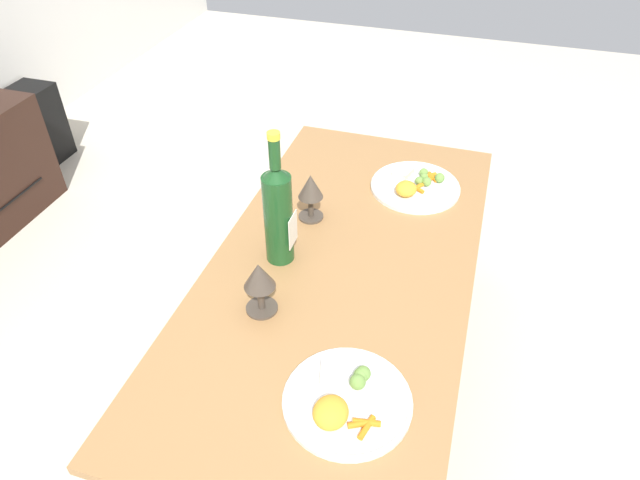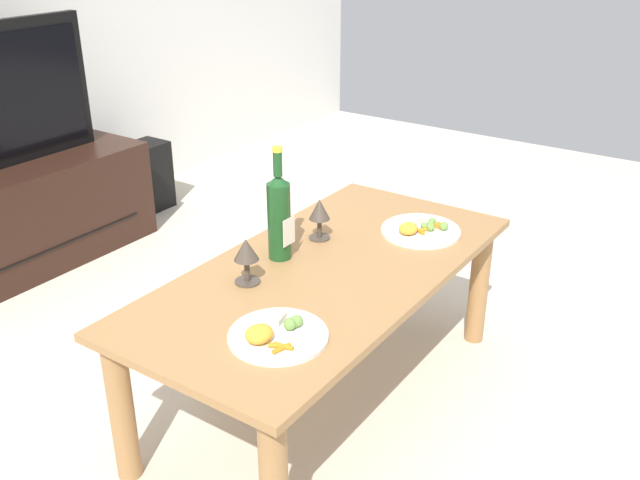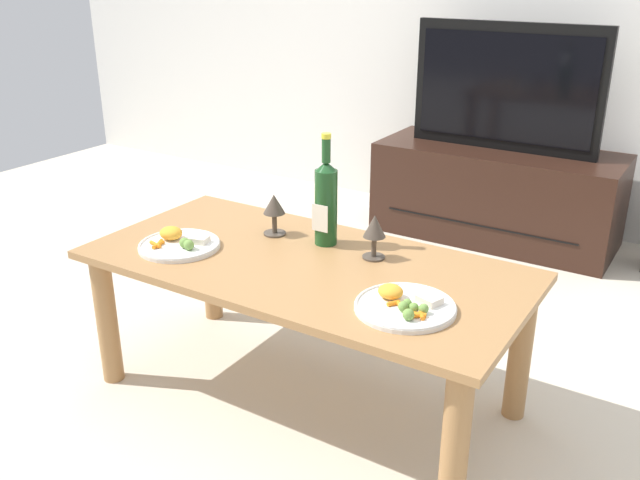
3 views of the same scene
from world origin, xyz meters
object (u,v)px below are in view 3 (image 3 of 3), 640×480
(dining_table, at_px, (304,286))
(wine_bottle, at_px, (326,200))
(tv_stand, at_px, (496,194))
(dinner_plate_left, at_px, (179,243))
(dinner_plate_right, at_px, (405,305))
(goblet_left, at_px, (274,207))
(tv_screen, at_px, (506,87))
(goblet_right, at_px, (374,229))

(dining_table, bearing_deg, wine_bottle, 97.23)
(tv_stand, relative_size, wine_bottle, 3.29)
(dinner_plate_left, height_order, dinner_plate_right, dinner_plate_left)
(dinner_plate_left, bearing_deg, goblet_left, 52.98)
(tv_screen, height_order, dinner_plate_left, tv_screen)
(goblet_right, height_order, dinner_plate_left, goblet_right)
(goblet_left, bearing_deg, tv_stand, 80.75)
(tv_screen, relative_size, goblet_left, 6.60)
(dining_table, relative_size, dinner_plate_left, 5.23)
(tv_screen, xyz_separation_m, wine_bottle, (-0.07, -1.55, -0.14))
(goblet_left, xyz_separation_m, goblet_right, (0.38, -0.00, -0.00))
(goblet_left, xyz_separation_m, dinner_plate_left, (-0.19, -0.26, -0.08))
(dining_table, xyz_separation_m, dinner_plate_left, (-0.40, -0.12, 0.10))
(tv_screen, distance_m, wine_bottle, 1.56)
(tv_stand, bearing_deg, dinner_plate_left, -103.81)
(dining_table, bearing_deg, dinner_plate_right, -16.76)
(goblet_right, distance_m, dinner_plate_right, 0.36)
(tv_stand, relative_size, dinner_plate_right, 4.44)
(tv_stand, relative_size, goblet_right, 8.50)
(goblet_right, bearing_deg, goblet_left, 180.00)
(tv_stand, bearing_deg, dinner_plate_right, -79.21)
(tv_stand, xyz_separation_m, tv_screen, (0.00, -0.00, 0.54))
(tv_stand, relative_size, tv_screen, 1.29)
(tv_screen, bearing_deg, dinner_plate_right, -79.20)
(wine_bottle, distance_m, goblet_left, 0.20)
(dinner_plate_left, bearing_deg, dining_table, 16.40)
(wine_bottle, bearing_deg, dinner_plate_left, -143.81)
(wine_bottle, bearing_deg, tv_screen, 87.46)
(tv_screen, height_order, dinner_plate_right, tv_screen)
(tv_screen, bearing_deg, wine_bottle, -92.54)
(goblet_left, distance_m, dinner_plate_right, 0.66)
(dining_table, relative_size, wine_bottle, 3.74)
(dining_table, height_order, dinner_plate_left, dinner_plate_left)
(wine_bottle, bearing_deg, goblet_right, -6.84)
(wine_bottle, height_order, dinner_plate_left, wine_bottle)
(goblet_right, relative_size, dinner_plate_left, 0.54)
(dining_table, xyz_separation_m, tv_stand, (0.05, 1.72, -0.17))
(dinner_plate_right, bearing_deg, dining_table, 163.24)
(tv_stand, relative_size, goblet_left, 8.54)
(tv_stand, xyz_separation_m, dinner_plate_left, (-0.45, -1.83, 0.27))
(tv_screen, height_order, wine_bottle, tv_screen)
(dining_table, xyz_separation_m, goblet_left, (-0.21, 0.14, 0.18))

